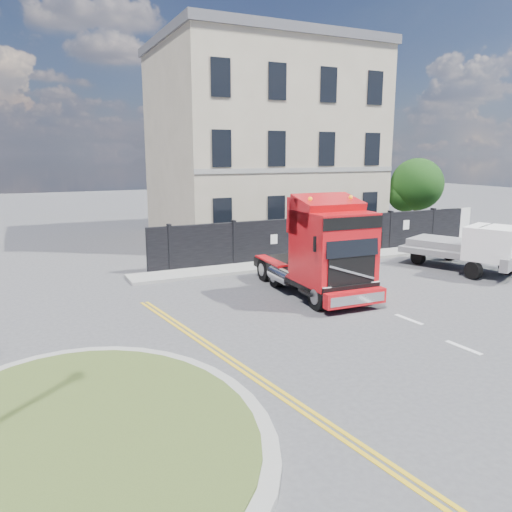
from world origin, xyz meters
TOP-DOWN VIEW (x-y plane):
  - ground at (0.00, 0.00)m, footprint 120.00×120.00m
  - traffic_island at (-7.00, -3.00)m, footprint 6.80×6.80m
  - hoarding_fence at (6.55, 9.00)m, footprint 18.80×0.25m
  - georgian_building at (6.00, 16.50)m, footprint 12.30×10.30m
  - tree at (14.38, 12.10)m, footprint 3.20×3.20m
  - pavement_far at (6.00, 8.10)m, footprint 20.00×1.60m
  - truck at (1.90, 2.87)m, footprint 2.41×6.01m
  - flatbed_pickup at (9.87, 3.02)m, footprint 3.89×5.59m

SIDE VIEW (x-z plane):
  - ground at x=0.00m, z-range 0.00..0.00m
  - pavement_far at x=6.00m, z-range 0.00..0.12m
  - traffic_island at x=-7.00m, z-range 0.00..0.16m
  - hoarding_fence at x=6.55m, z-range 0.00..2.00m
  - flatbed_pickup at x=9.87m, z-range 0.08..2.20m
  - truck at x=1.90m, z-range -0.19..3.37m
  - tree at x=14.38m, z-range 0.65..5.45m
  - georgian_building at x=6.00m, z-range -0.63..12.17m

